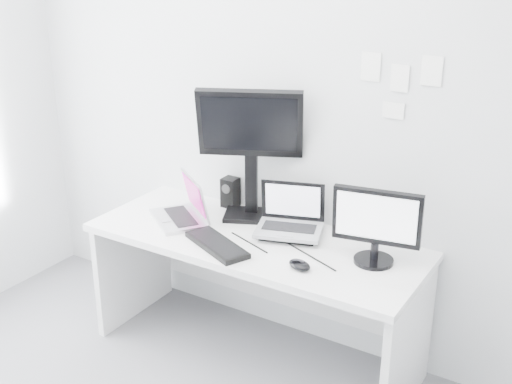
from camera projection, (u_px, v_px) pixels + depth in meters
back_wall at (289, 109)px, 3.51m from camera, size 3.60×0.00×3.60m
desk at (255, 298)px, 3.60m from camera, size 1.80×0.70×0.73m
macbook at (177, 199)px, 3.62m from camera, size 0.44×0.42×0.26m
speaker at (230, 192)px, 3.84m from camera, size 0.09×0.09×0.17m
dell_laptop at (289, 212)px, 3.43m from camera, size 0.41×0.36×0.28m
rear_monitor at (251, 153)px, 3.57m from camera, size 0.60×0.42×0.77m
samsung_monitor at (376, 226)px, 3.14m from camera, size 0.45×0.27×0.39m
keyboard at (217, 245)px, 3.35m from camera, size 0.43×0.30×0.03m
mouse at (300, 265)px, 3.14m from camera, size 0.14×0.12×0.04m
wall_note_0 at (371, 67)px, 3.19m from camera, size 0.10×0.00×0.14m
wall_note_1 at (400, 78)px, 3.13m from camera, size 0.09×0.00×0.13m
wall_note_2 at (432, 71)px, 3.04m from camera, size 0.10×0.00×0.14m
wall_note_3 at (393, 110)px, 3.20m from camera, size 0.11×0.00×0.08m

